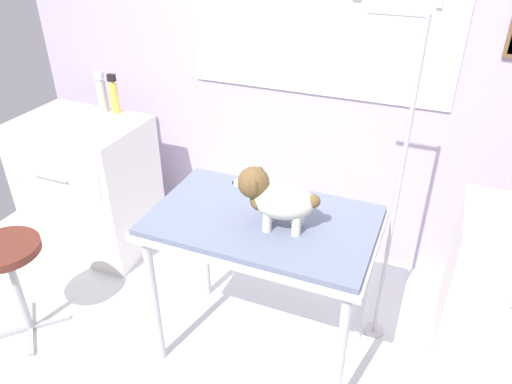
{
  "coord_description": "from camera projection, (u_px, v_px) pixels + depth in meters",
  "views": [
    {
      "loc": [
        0.77,
        -1.47,
        2.09
      ],
      "look_at": [
        0.09,
        0.2,
        1.01
      ],
      "focal_mm": 33.93,
      "sensor_mm": 36.0,
      "label": 1
    }
  ],
  "objects": [
    {
      "name": "stool",
      "position": [
        9.0,
        262.0,
        2.51
      ],
      "size": [
        0.35,
        0.35,
        0.6
      ],
      "color": "#9E9EA3",
      "rests_on": "ground"
    },
    {
      "name": "grooming_arm",
      "position": [
        392.0,
        212.0,
        2.34
      ],
      "size": [
        0.3,
        0.11,
        1.72
      ],
      "color": "#B7B7BC",
      "rests_on": "ground"
    },
    {
      "name": "ground",
      "position": [
        226.0,
        378.0,
        2.5
      ],
      "size": [
        4.4,
        4.0,
        0.04
      ],
      "primitive_type": "cube",
      "color": "silver"
    },
    {
      "name": "spray_bottle_short",
      "position": [
        102.0,
        94.0,
        3.11
      ],
      "size": [
        0.06,
        0.06,
        0.26
      ],
      "color": "#AEB6B3",
      "rests_on": "counter_left"
    },
    {
      "name": "rear_wall_panel",
      "position": [
        312.0,
        82.0,
        2.9
      ],
      "size": [
        4.0,
        0.11,
        2.3
      ],
      "color": "#B5A6C2",
      "rests_on": "ground"
    },
    {
      "name": "spray_bottle_tall",
      "position": [
        114.0,
        96.0,
        3.09
      ],
      "size": [
        0.05,
        0.05,
        0.26
      ],
      "color": "gold",
      "rests_on": "counter_left"
    },
    {
      "name": "dog",
      "position": [
        275.0,
        197.0,
        2.08
      ],
      "size": [
        0.38,
        0.21,
        0.28
      ],
      "color": "silver",
      "rests_on": "grooming_table"
    },
    {
      "name": "grooming_table",
      "position": [
        263.0,
        233.0,
        2.26
      ],
      "size": [
        1.06,
        0.65,
        0.85
      ],
      "color": "#B7B7BC",
      "rests_on": "ground"
    },
    {
      "name": "counter_left",
      "position": [
        89.0,
        185.0,
        3.25
      ],
      "size": [
        0.8,
        0.58,
        0.92
      ],
      "color": "silver",
      "rests_on": "ground"
    }
  ]
}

